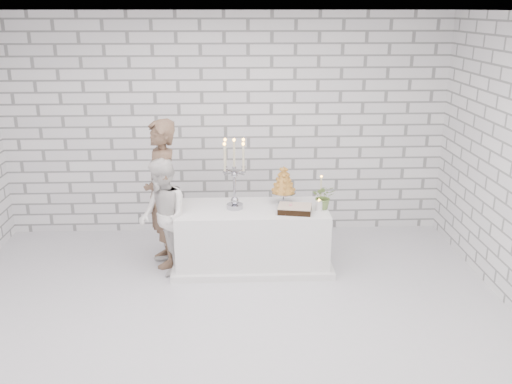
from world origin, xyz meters
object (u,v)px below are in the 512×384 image
candelabra (234,174)px  croquembouche (283,185)px  cake_table (252,237)px  bride (163,217)px  groom (162,194)px

candelabra → croquembouche: bearing=13.9°
cake_table → croquembouche: size_ratio=3.73×
bride → croquembouche: size_ratio=2.89×
groom → croquembouche: (1.46, 0.02, 0.09)m
bride → croquembouche: (1.43, 0.26, 0.29)m
cake_table → groom: groom is taller
croquembouche → cake_table: bearing=-160.0°
groom → candelabra: bearing=63.5°
candelabra → groom: bearing=171.9°
cake_table → candelabra: bearing=-178.4°
groom → croquembouche: size_ratio=3.75×
cake_table → groom: 1.20m
bride → cake_table: bearing=75.8°
cake_table → groom: bearing=173.8°
cake_table → candelabra: 0.83m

